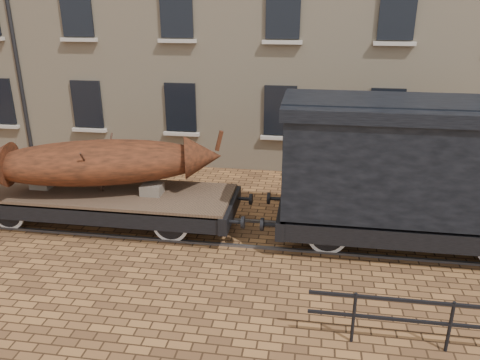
# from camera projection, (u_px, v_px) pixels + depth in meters

# --- Properties ---
(ground) EXTENTS (90.00, 90.00, 0.00)m
(ground) POSITION_uv_depth(u_px,v_px,m) (225.00, 232.00, 12.29)
(ground) COLOR brown
(rail_track) EXTENTS (30.00, 1.52, 0.06)m
(rail_track) POSITION_uv_depth(u_px,v_px,m) (225.00, 231.00, 12.28)
(rail_track) COLOR #59595E
(rail_track) RESTS_ON ground
(flatcar_wagon) EXTENTS (8.17, 2.22, 1.23)m
(flatcar_wagon) POSITION_uv_depth(u_px,v_px,m) (98.00, 197.00, 12.52)
(flatcar_wagon) COLOR brown
(flatcar_wagon) RESTS_ON ground
(iron_boat) EXTENTS (6.41, 3.28, 1.56)m
(iron_boat) POSITION_uv_depth(u_px,v_px,m) (99.00, 162.00, 12.14)
(iron_boat) COLOR maroon
(iron_boat) RESTS_ON flatcar_wagon
(goods_van) EXTENTS (6.99, 2.55, 3.62)m
(goods_van) POSITION_uv_depth(u_px,v_px,m) (415.00, 159.00, 10.82)
(goods_van) COLOR black
(goods_van) RESTS_ON ground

